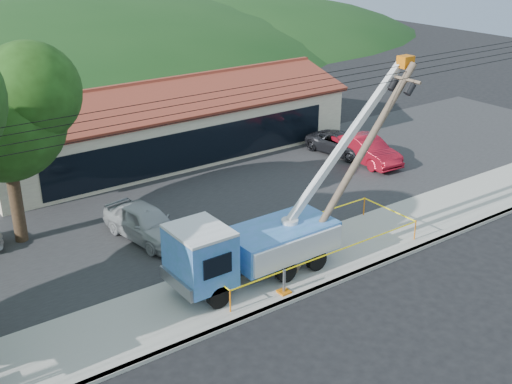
{
  "coord_description": "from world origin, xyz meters",
  "views": [
    {
      "loc": [
        -13.5,
        -13.91,
        13.22
      ],
      "look_at": [
        0.15,
        5.0,
        3.4
      ],
      "focal_mm": 45.0,
      "sensor_mm": 36.0,
      "label": 1
    }
  ],
  "objects": [
    {
      "name": "car_dark",
      "position": [
        12.59,
        13.22,
        0.0
      ],
      "size": [
        2.75,
        4.89,
        1.29
      ],
      "primitive_type": "imported",
      "rotation": [
        0.0,
        0.0,
        0.14
      ],
      "color": "black",
      "rests_on": "ground"
    },
    {
      "name": "leaning_pole",
      "position": [
        4.4,
        3.62,
        4.4
      ],
      "size": [
        6.36,
        1.69,
        7.92
      ],
      "color": "brown",
      "rests_on": "ground"
    },
    {
      "name": "caution_tape",
      "position": [
        2.28,
        4.29,
        0.85
      ],
      "size": [
        9.94,
        3.24,
        0.94
      ],
      "color": "orange",
      "rests_on": "ground"
    },
    {
      "name": "hill_east",
      "position": [
        30.0,
        55.0,
        0.0
      ],
      "size": [
        72.8,
        52.0,
        26.0
      ],
      "primitive_type": "ellipsoid",
      "color": "#163A15",
      "rests_on": "ground"
    },
    {
      "name": "curb",
      "position": [
        0.0,
        2.1,
        0.07
      ],
      "size": [
        60.0,
        0.25,
        0.15
      ],
      "primitive_type": "cube",
      "color": "#ACAAA1",
      "rests_on": "ground"
    },
    {
      "name": "tree_lot",
      "position": [
        -7.0,
        13.0,
        6.21
      ],
      "size": [
        6.3,
        5.6,
        8.94
      ],
      "color": "#332316",
      "rests_on": "ground"
    },
    {
      "name": "parking_lot",
      "position": [
        0.0,
        12.0,
        0.05
      ],
      "size": [
        60.0,
        12.0,
        0.1
      ],
      "primitive_type": "cube",
      "color": "#28282B",
      "rests_on": "ground"
    },
    {
      "name": "car_silver",
      "position": [
        -2.4,
        9.92,
        0.0
      ],
      "size": [
        2.57,
        4.88,
        1.58
      ],
      "primitive_type": "imported",
      "rotation": [
        0.0,
        0.0,
        0.16
      ],
      "color": "#ABAFB3",
      "rests_on": "ground"
    },
    {
      "name": "ground",
      "position": [
        0.0,
        0.0,
        0.0
      ],
      "size": [
        120.0,
        120.0,
        0.0
      ],
      "primitive_type": "plane",
      "color": "black",
      "rests_on": "ground"
    },
    {
      "name": "car_red",
      "position": [
        12.69,
        11.24,
        0.0
      ],
      "size": [
        2.0,
        4.87,
        1.57
      ],
      "primitive_type": "imported",
      "rotation": [
        0.0,
        0.0,
        -0.07
      ],
      "color": "maroon",
      "rests_on": "ground"
    },
    {
      "name": "sidewalk",
      "position": [
        0.0,
        4.0,
        0.07
      ],
      "size": [
        60.0,
        4.0,
        0.15
      ],
      "primitive_type": "cube",
      "color": "#ACAAA1",
      "rests_on": "ground"
    },
    {
      "name": "hill_center",
      "position": [
        10.0,
        55.0,
        0.0
      ],
      "size": [
        89.6,
        64.0,
        32.0
      ],
      "primitive_type": "ellipsoid",
      "color": "#163A15",
      "rests_on": "ground"
    },
    {
      "name": "strip_mall",
      "position": [
        4.0,
        19.98,
        1.88
      ],
      "size": [
        22.5,
        8.53,
        4.67
      ],
      "color": "beige",
      "rests_on": "ground"
    },
    {
      "name": "utility_truck",
      "position": [
        -0.61,
        4.26,
        1.66
      ],
      "size": [
        11.49,
        3.79,
        7.98
      ],
      "color": "black",
      "rests_on": "ground"
    }
  ]
}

